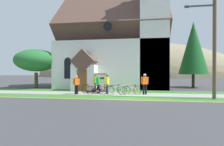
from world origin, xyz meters
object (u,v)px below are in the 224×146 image
Objects in this scene: bicycle_yellow at (91,89)px; utility_pole at (213,28)px; church_sign at (97,79)px; yard_deciduous_tree at (36,61)px; bicycle_orange at (132,90)px; bicycle_red at (97,90)px; cyclist_in_blue_jersey at (145,82)px; cyclist_in_green_jersey at (76,84)px; cyclist_in_orange_jersey at (98,83)px; roadside_conifer at (193,48)px; cyclist_in_red_jersey at (95,82)px; bicycle_silver at (116,90)px; bicycle_white at (115,89)px; cyclist_in_white_jersey at (107,83)px.

bicycle_yellow is 0.20× the size of utility_pole.
church_sign is 0.41× the size of yard_deciduous_tree.
bicycle_yellow reaches higher than bicycle_orange.
bicycle_yellow is 0.97× the size of bicycle_red.
church_sign is 10.59m from utility_pole.
cyclist_in_blue_jersey is 0.36× the size of yard_deciduous_tree.
bicycle_orange is 1.04× the size of cyclist_in_green_jersey.
roadside_conifer is (10.01, 7.43, 3.83)m from cyclist_in_orange_jersey.
cyclist_in_red_jersey is (0.17, 0.86, 0.60)m from bicycle_yellow.
bicycle_white reaches higher than bicycle_silver.
bicycle_yellow is 1.56m from cyclist_in_white_jersey.
bicycle_yellow is at bearing -178.05° from bicycle_orange.
church_sign is 1.12× the size of cyclist_in_blue_jersey.
cyclist_in_red_jersey is 0.19× the size of utility_pole.
yard_deciduous_tree reaches higher than cyclist_in_white_jersey.
bicycle_white is at bearing -139.02° from roadside_conifer.
church_sign is 1.11× the size of bicycle_yellow.
cyclist_in_orange_jersey is at bearing 94.73° from bicycle_red.
bicycle_white is 3.39m from cyclist_in_green_jersey.
bicycle_red is 1.06× the size of cyclist_in_red_jersey.
church_sign is 1.16× the size of bicycle_silver.
church_sign is 0.22× the size of utility_pole.
bicycle_red is 1.75m from bicycle_white.
cyclist_in_white_jersey is 1.01× the size of cyclist_in_orange_jersey.
church_sign is at bearing 153.67° from bicycle_orange.
bicycle_red is 1.14× the size of cyclist_in_green_jersey.
utility_pole is (7.81, -1.91, 3.99)m from cyclist_in_white_jersey.
bicycle_red is (0.58, -2.58, -0.78)m from church_sign.
utility_pole is (9.27, -1.92, 4.55)m from bicycle_yellow.
cyclist_in_red_jersey is at bearing 108.33° from bicycle_red.
cyclist_in_red_jersey is 4.61m from cyclist_in_blue_jersey.
roadside_conifer is at bearing 35.82° from cyclist_in_green_jersey.
utility_pole is at bearing -7.83° from bicycle_red.
cyclist_in_blue_jersey is 4.05m from cyclist_in_orange_jersey.
bicycle_red is at bearing -163.29° from bicycle_orange.
cyclist_in_red_jersey is (1.20, 1.68, 0.08)m from cyclist_in_green_jersey.
bicycle_orange reaches higher than bicycle_silver.
utility_pole is at bearing -19.77° from bicycle_orange.
cyclist_in_orange_jersey is at bearing 175.24° from cyclist_in_blue_jersey.
bicycle_white is (1.45, 0.98, -0.01)m from bicycle_red.
cyclist_in_red_jersey is 10.30m from utility_pole.
roadside_conifer reaches higher than bicycle_yellow.
church_sign is at bearing 156.30° from cyclist_in_blue_jersey.
roadside_conifer is (10.46, 6.75, 3.77)m from cyclist_in_red_jersey.
cyclist_in_orange_jersey is (-0.08, 0.92, 0.56)m from bicycle_red.
cyclist_in_orange_jersey is at bearing -56.29° from cyclist_in_red_jersey.
utility_pole is at bearing -16.85° from bicycle_white.
bicycle_orange is at bearing 160.23° from utility_pole.
bicycle_silver is 0.97× the size of cyclist_in_blue_jersey.
cyclist_in_red_jersey is at bearing 167.22° from cyclist_in_blue_jersey.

